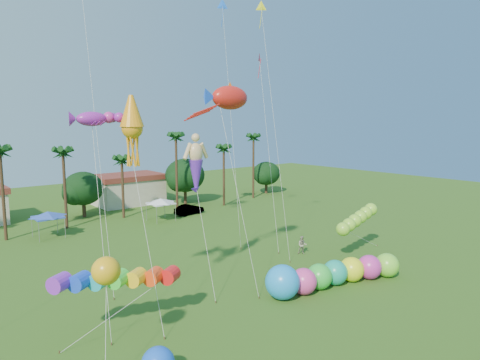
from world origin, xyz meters
TOP-DOWN VIEW (x-y plane):
  - ground at (0.00, 0.00)m, footprint 160.00×160.00m
  - tree_line at (3.57, 44.00)m, footprint 69.46×8.91m
  - buildings_row at (-3.09, 50.00)m, footprint 35.00×7.00m
  - tent_row at (-6.00, 36.33)m, footprint 31.00×4.00m
  - car_b at (13.11, 36.96)m, footprint 4.58×2.07m
  - spectator_b at (11.64, 14.16)m, footprint 1.12×1.13m
  - caterpillar_inflatable at (6.81, 6.88)m, footprint 12.78×5.11m
  - rainbow_tube at (-7.92, 10.07)m, footprint 8.93×4.01m
  - green_worm at (12.92, 10.24)m, footprint 10.57×2.01m
  - orange_ball_kite at (-11.40, 7.32)m, footprint 2.02×2.87m
  - merman_kite at (-1.04, 14.15)m, footprint 2.27×4.80m
  - fish_kite at (1.84, 13.43)m, footprint 5.07×5.42m
  - squid_kite at (-7.51, 11.74)m, footprint 1.88×4.55m
  - lobster_kite at (-9.60, 12.99)m, footprint 3.74×4.81m
  - delta_kite_red at (11.35, 20.29)m, footprint 2.09×5.14m
  - delta_kite_yellow at (9.00, 17.51)m, footprint 1.07×5.00m
  - delta_kite_blue at (8.78, 23.29)m, footprint 1.44×4.38m

SIDE VIEW (x-z plane):
  - ground at x=0.00m, z-range 0.00..0.00m
  - car_b at x=13.11m, z-range 0.00..1.46m
  - spectator_b at x=11.64m, z-range 0.00..1.85m
  - caterpillar_inflatable at x=6.81m, z-range -0.21..2.41m
  - buildings_row at x=-3.09m, z-range 0.00..4.00m
  - tent_row at x=-6.00m, z-range 2.45..3.05m
  - green_worm at x=12.92m, z-range 1.18..5.09m
  - rainbow_tube at x=-7.92m, z-range 1.32..5.03m
  - tree_line at x=3.57m, z-range -1.22..9.78m
  - orange_ball_kite at x=-11.40m, z-range 2.36..8.62m
  - merman_kite at x=-1.04m, z-range 3.69..15.59m
  - squid_kite at x=-7.51m, z-range 5.31..20.30m
  - lobster_kite at x=-9.60m, z-range 6.36..20.41m
  - fish_kite at x=1.84m, z-range 7.02..23.18m
  - delta_kite_red at x=11.35m, z-range 9.24..29.64m
  - delta_kite_yellow at x=9.00m, z-range 11.18..35.79m
  - delta_kite_blue at x=8.78m, z-range 11.89..37.83m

